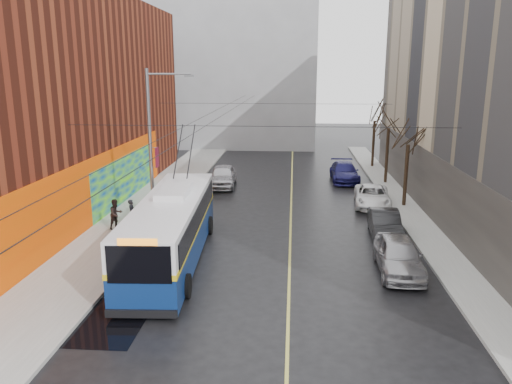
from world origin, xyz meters
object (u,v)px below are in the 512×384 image
parked_car_b (385,224)px  trolleybus (171,228)px  tree_near (409,133)px  tree_mid (389,118)px  streetlight_pole (153,146)px  pedestrian_a (132,213)px  parked_car_c (372,196)px  parked_car_a (399,255)px  parked_car_d (344,172)px  pedestrian_b (116,214)px  tree_far (375,112)px  following_car (223,176)px

parked_car_b → trolleybus: bearing=-155.3°
tree_near → tree_mid: tree_mid is taller
streetlight_pole → pedestrian_a: 4.16m
tree_near → parked_car_c: size_ratio=1.30×
tree_near → parked_car_a: tree_near is taller
tree_near → parked_car_d: 9.41m
parked_car_d → pedestrian_a: 19.18m
parked_car_d → trolleybus: bearing=-119.0°
streetlight_pole → pedestrian_a: size_ratio=5.69×
parked_car_c → pedestrian_b: 16.62m
parked_car_b → pedestrian_b: pedestrian_b is taller
tree_mid → pedestrian_a: bearing=-142.0°
trolleybus → parked_car_d: (9.91, 18.41, -0.87)m
tree_far → parked_car_d: bearing=-117.2°
parked_car_a → parked_car_d: parked_car_a is taller
trolleybus → parked_car_a: (10.50, -0.65, -0.83)m
tree_far → parked_car_a: tree_far is taller
tree_near → tree_far: bearing=90.0°
streetlight_pole → following_car: streetlight_pole is taller
trolleybus → streetlight_pole: bearing=110.6°
tree_mid → parked_car_b: 14.19m
trolleybus → parked_car_a: bearing=-6.6°
parked_car_d → following_car: 10.06m
tree_mid → trolleybus: 22.27m
parked_car_b → pedestrian_b: size_ratio=2.55×
parked_car_a → tree_near: bearing=78.4°
tree_far → pedestrian_a: bearing=-129.7°
trolleybus → parked_car_a: size_ratio=2.66×
streetlight_pole → tree_far: (15.14, 20.00, 0.30)m
pedestrian_a → pedestrian_b: pedestrian_b is taller
following_car → trolleybus: bearing=-93.4°
trolleybus → parked_car_b: 11.65m
tree_far → pedestrian_b: (-17.34, -20.44, -4.14)m
parked_car_a → parked_car_b: bearing=88.5°
parked_car_b → streetlight_pole: bearing=-178.6°
pedestrian_a → following_car: bearing=-15.8°
parked_car_a → pedestrian_b: pedestrian_b is taller
tree_near → parked_car_b: 7.91m
tree_near → parked_car_a: bearing=-103.1°
tree_near → following_car: size_ratio=1.30×
tree_mid → parked_car_d: bearing=166.2°
tree_far → parked_car_c: tree_far is taller
trolleybus → following_car: 15.79m
streetlight_pole → trolleybus: size_ratio=0.72×
parked_car_b → following_car: bearing=135.4°
tree_mid → parked_car_a: size_ratio=1.42×
tree_near → parked_car_b: (-2.36, -6.24, -4.26)m
parked_car_b → tree_near: bearing=71.8°
pedestrian_a → parked_car_a: bearing=-108.4°
parked_car_b → parked_car_d: parked_car_d is taller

